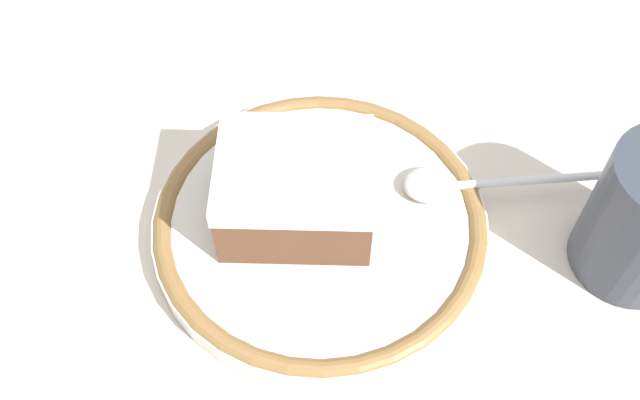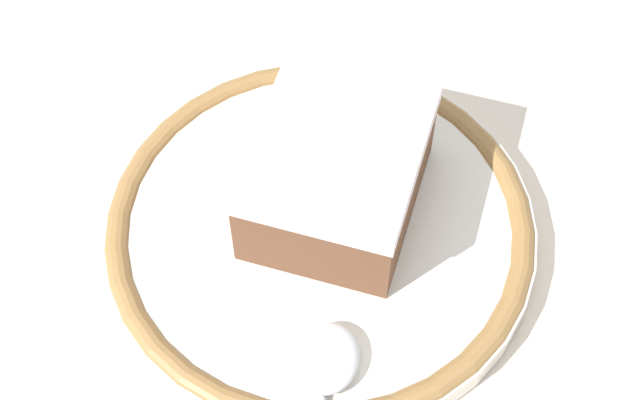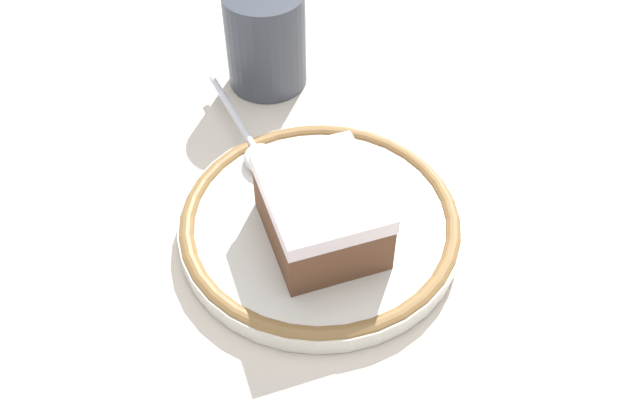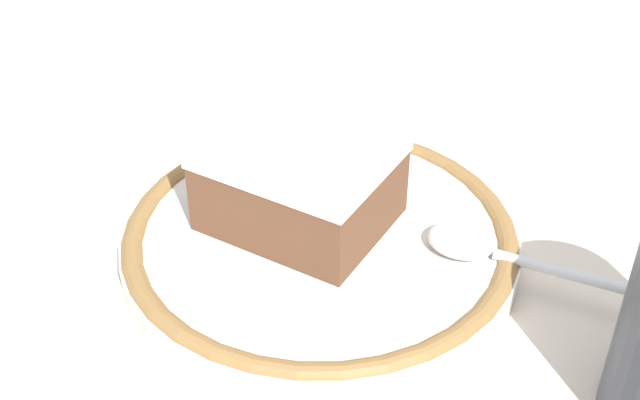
# 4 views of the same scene
# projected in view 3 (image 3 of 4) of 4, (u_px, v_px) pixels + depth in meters

# --- Properties ---
(ground_plane) EXTENTS (2.40, 2.40, 0.00)m
(ground_plane) POSITION_uv_depth(u_px,v_px,m) (337.00, 255.00, 0.50)
(ground_plane) COLOR #B7B2A8
(placemat) EXTENTS (0.50, 0.36, 0.00)m
(placemat) POSITION_uv_depth(u_px,v_px,m) (337.00, 254.00, 0.50)
(placemat) COLOR beige
(placemat) RESTS_ON ground_plane
(plate) EXTENTS (0.20, 0.20, 0.02)m
(plate) POSITION_uv_depth(u_px,v_px,m) (320.00, 224.00, 0.51)
(plate) COLOR silver
(plate) RESTS_ON placemat
(cake_slice) EXTENTS (0.11, 0.11, 0.05)m
(cake_slice) POSITION_uv_depth(u_px,v_px,m) (323.00, 208.00, 0.48)
(cake_slice) COLOR brown
(cake_slice) RESTS_ON plate
(spoon) EXTENTS (0.10, 0.11, 0.01)m
(spoon) POSITION_uv_depth(u_px,v_px,m) (256.00, 148.00, 0.54)
(spoon) COLOR silver
(spoon) RESTS_ON plate
(cup) EXTENTS (0.07, 0.07, 0.09)m
(cup) POSITION_uv_depth(u_px,v_px,m) (266.00, 45.00, 0.61)
(cup) COLOR #383D47
(cup) RESTS_ON placemat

